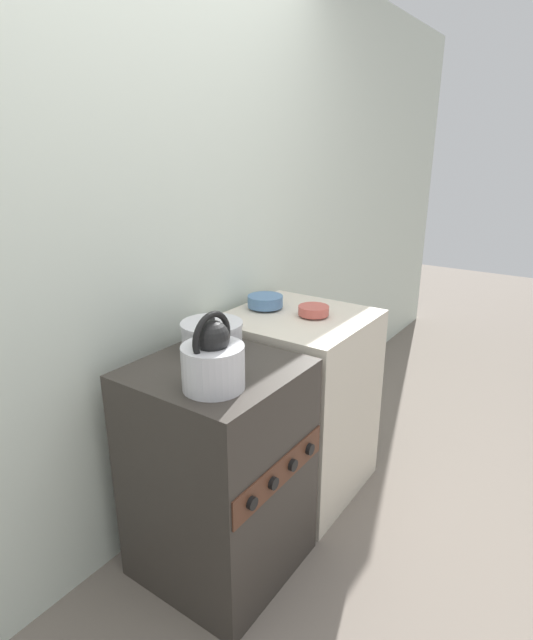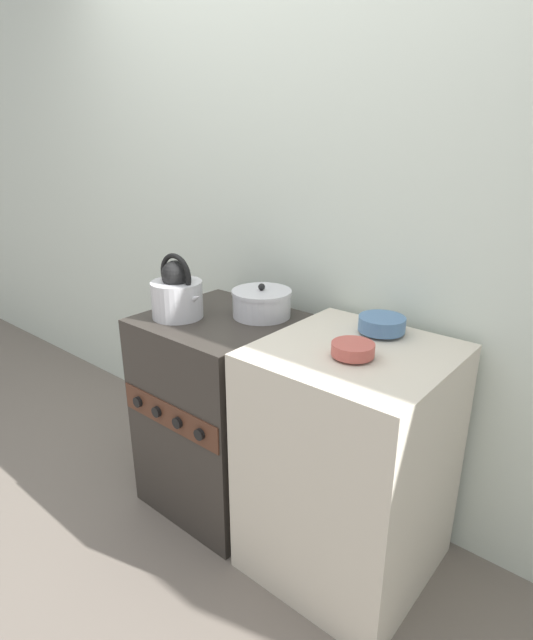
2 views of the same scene
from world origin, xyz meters
name	(u,v)px [view 2 (image 2 of 2)]	position (x,y,z in m)	size (l,w,h in m)	color
ground_plane	(178,526)	(0.00, 0.00, 0.00)	(12.00, 12.00, 0.00)	#70665B
wall_back	(282,210)	(0.00, 0.69, 1.25)	(7.00, 0.06, 2.50)	silver
stove	(221,411)	(0.00, 0.28, 0.43)	(0.56, 0.58, 0.87)	#332D28
counter	(349,462)	(0.62, 0.31, 0.44)	(0.61, 0.62, 0.89)	beige
kettle	(177,293)	(-0.12, 0.18, 0.96)	(0.25, 0.20, 0.26)	silver
cooking_pot	(262,303)	(0.13, 0.40, 0.92)	(0.24, 0.24, 0.14)	silver
enamel_bowl	(382,324)	(0.61, 0.49, 0.92)	(0.17, 0.17, 0.06)	#4C729E
small_ceramic_bowl	(353,349)	(0.64, 0.24, 0.91)	(0.14, 0.14, 0.05)	#B75147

